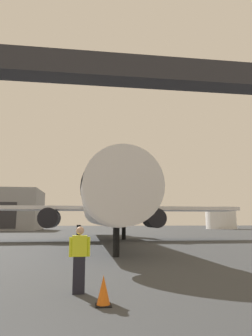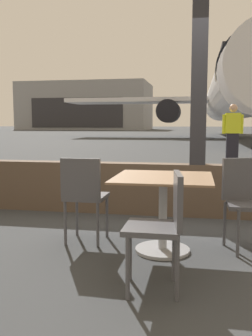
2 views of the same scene
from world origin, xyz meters
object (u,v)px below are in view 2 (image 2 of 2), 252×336
at_px(cafe_chair_window_right, 84,192).
at_px(distant_hangar, 87,107).
at_px(ground_crew_worker, 232,135).
at_px(dining_table, 163,204).
at_px(cafe_chair_window_left, 246,195).
at_px(airplane, 233,95).
at_px(cafe_chair_aisle_left, 163,220).

relative_size(cafe_chair_window_right, distant_hangar, 0.03).
bearing_deg(ground_crew_worker, dining_table, -99.86).
xyz_separation_m(cafe_chair_window_right, ground_crew_worker, (2.05, 7.07, 0.37)).
relative_size(cafe_chair_window_right, ground_crew_worker, 0.51).
height_order(cafe_chair_window_left, distant_hangar, distant_hangar).
distance_m(cafe_chair_window_left, airplane, 28.87).
height_order(cafe_chair_window_right, ground_crew_worker, ground_crew_worker).
distance_m(cafe_chair_window_right, airplane, 29.19).
xyz_separation_m(cafe_chair_aisle_left, airplane, (2.99, 29.73, 2.99)).
height_order(cafe_chair_aisle_left, ground_crew_worker, ground_crew_worker).
distance_m(cafe_chair_window_right, cafe_chair_aisle_left, 1.29).
relative_size(dining_table, ground_crew_worker, 0.52).
distance_m(cafe_chair_window_left, cafe_chair_aisle_left, 1.31).
height_order(cafe_chair_window_right, airplane, airplane).
relative_size(dining_table, distant_hangar, 0.04).
relative_size(cafe_chair_window_left, cafe_chair_window_right, 1.00).
bearing_deg(cafe_chair_window_right, airplane, 82.34).
bearing_deg(ground_crew_worker, cafe_chair_aisle_left, -98.30).
distance_m(dining_table, cafe_chair_window_right, 0.82).
height_order(cafe_chair_aisle_left, distant_hangar, distant_hangar).
bearing_deg(distant_hangar, ground_crew_worker, -70.26).
xyz_separation_m(cafe_chair_aisle_left, ground_crew_worker, (1.17, 8.01, 0.37)).
relative_size(cafe_chair_aisle_left, distant_hangar, 0.03).
bearing_deg(dining_table, ground_crew_worker, 80.14).
bearing_deg(airplane, cafe_chair_window_left, -94.57).
xyz_separation_m(cafe_chair_window_left, distant_hangar, (-22.88, 71.97, 4.12)).
bearing_deg(cafe_chair_aisle_left, cafe_chair_window_left, 57.50).
bearing_deg(distant_hangar, cafe_chair_window_left, -72.36).
height_order(dining_table, airplane, airplane).
height_order(cafe_chair_window_right, distant_hangar, distant_hangar).
distance_m(dining_table, ground_crew_worker, 7.29).
bearing_deg(airplane, cafe_chair_window_right, -97.66).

